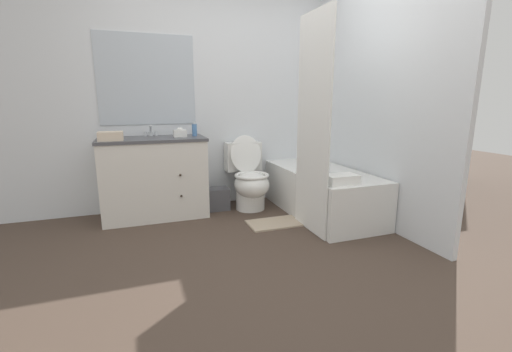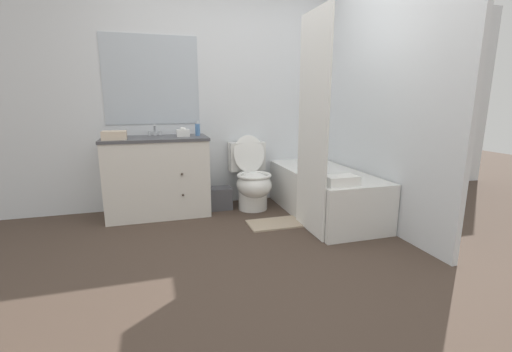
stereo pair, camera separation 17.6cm
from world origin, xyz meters
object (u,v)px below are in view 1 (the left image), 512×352
object	(u,v)px
tissue_box	(180,133)
vanity_cabinet	(154,177)
sink_faucet	(151,133)
bathtub	(321,191)
soap_dispenser	(194,130)
bath_towel_folded	(341,179)
hand_towel_folded	(111,136)
toilet	(249,180)
bath_mat	(275,223)
wastebasket	(217,199)

from	to	relation	value
tissue_box	vanity_cabinet	bearing A→B (deg)	179.52
sink_faucet	bathtub	world-z (taller)	sink_faucet
vanity_cabinet	soap_dispenser	xyz separation A→B (m)	(0.44, 0.03, 0.48)
tissue_box	bath_towel_folded	size ratio (longest dim) A/B	0.45
vanity_cabinet	hand_towel_folded	xyz separation A→B (m)	(-0.38, -0.13, 0.45)
toilet	hand_towel_folded	bearing A→B (deg)	-177.72
bath_mat	wastebasket	bearing A→B (deg)	122.72
toilet	soap_dispenser	distance (m)	0.82
bathtub	bath_mat	distance (m)	0.67
toilet	wastebasket	world-z (taller)	toilet
sink_faucet	toilet	world-z (taller)	sink_faucet
hand_towel_folded	toilet	bearing A→B (deg)	2.28
toilet	soap_dispenser	bearing A→B (deg)	169.77
tissue_box	hand_towel_folded	bearing A→B (deg)	-169.05
wastebasket	hand_towel_folded	world-z (taller)	hand_towel_folded
toilet	wastebasket	distance (m)	0.42
toilet	bathtub	bearing A→B (deg)	-32.17
bathtub	tissue_box	size ratio (longest dim) A/B	11.60
sink_faucet	hand_towel_folded	size ratio (longest dim) A/B	0.63
sink_faucet	tissue_box	xyz separation A→B (m)	(0.29, -0.19, 0.00)
hand_towel_folded	soap_dispenser	bearing A→B (deg)	11.01
vanity_cabinet	bathtub	bearing A→B (deg)	-16.47
wastebasket	tissue_box	world-z (taller)	tissue_box
soap_dispenser	bathtub	bearing A→B (deg)	-22.92
bathtub	wastebasket	xyz separation A→B (m)	(-1.03, 0.50, -0.12)
sink_faucet	toilet	bearing A→B (deg)	-14.41
tissue_box	soap_dispenser	bearing A→B (deg)	11.22
toilet	tissue_box	distance (m)	0.92
sink_faucet	toilet	size ratio (longest dim) A/B	0.17
tissue_box	bath_towel_folded	xyz separation A→B (m)	(1.26, -1.11, -0.35)
wastebasket	bath_mat	size ratio (longest dim) A/B	0.46
tissue_box	bath_mat	bearing A→B (deg)	-39.15
sink_faucet	bath_mat	bearing A→B (deg)	-37.79
vanity_cabinet	hand_towel_folded	size ratio (longest dim) A/B	4.75
bath_towel_folded	hand_towel_folded	bearing A→B (deg)	153.07
wastebasket	tissue_box	size ratio (longest dim) A/B	1.87
bath_towel_folded	soap_dispenser	bearing A→B (deg)	134.04
sink_faucet	bath_towel_folded	world-z (taller)	sink_faucet
sink_faucet	bath_mat	xyz separation A→B (m)	(1.09, -0.85, -0.86)
wastebasket	bath_towel_folded	size ratio (longest dim) A/B	0.85
sink_faucet	hand_towel_folded	xyz separation A→B (m)	(-0.38, -0.32, 0.01)
soap_dispenser	vanity_cabinet	bearing A→B (deg)	-176.25
bathtub	sink_faucet	bearing A→B (deg)	157.92
bath_mat	vanity_cabinet	bearing A→B (deg)	148.86
bath_mat	hand_towel_folded	bearing A→B (deg)	160.23
wastebasket	soap_dispenser	distance (m)	0.82
bath_towel_folded	bath_mat	xyz separation A→B (m)	(-0.45, 0.45, -0.51)
vanity_cabinet	toilet	size ratio (longest dim) A/B	1.29
soap_dispenser	tissue_box	bearing A→B (deg)	-168.78
toilet	bath_mat	distance (m)	0.67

